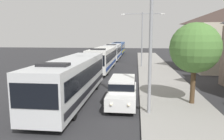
{
  "coord_description": "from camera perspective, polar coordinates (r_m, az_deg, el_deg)",
  "views": [
    {
      "loc": [
        3.3,
        -5.02,
        4.71
      ],
      "look_at": [
        1.31,
        12.58,
        1.92
      ],
      "focal_mm": 34.73,
      "sensor_mm": 36.0,
      "label": 1
    }
  ],
  "objects": [
    {
      "name": "bus_lead",
      "position": [
        16.13,
        -10.26,
        -1.98
      ],
      "size": [
        2.58,
        12.22,
        3.21
      ],
      "color": "silver",
      "rests_on": "ground_plane"
    },
    {
      "name": "bus_second_in_line",
      "position": [
        29.85,
        -2.46,
        3.15
      ],
      "size": [
        2.58,
        11.9,
        3.21
      ],
      "color": "silver",
      "rests_on": "ground_plane"
    },
    {
      "name": "bus_middle",
      "position": [
        43.38,
        0.34,
        4.97
      ],
      "size": [
        2.58,
        10.89,
        3.21
      ],
      "color": "silver",
      "rests_on": "ground_plane"
    },
    {
      "name": "bus_fourth_in_line",
      "position": [
        56.28,
        1.75,
        5.89
      ],
      "size": [
        2.58,
        12.34,
        3.21
      ],
      "color": "#284C8C",
      "rests_on": "ground_plane"
    },
    {
      "name": "white_suv",
      "position": [
        14.99,
        2.81,
        -5.25
      ],
      "size": [
        1.86,
        5.07,
        1.9
      ],
      "color": "white",
      "rests_on": "ground_plane"
    },
    {
      "name": "streetlamp_near",
      "position": [
        12.68,
        10.3,
        12.9
      ],
      "size": [
        6.32,
        0.28,
        8.97
      ],
      "color": "gray",
      "rests_on": "sidewalk"
    },
    {
      "name": "streetlamp_mid",
      "position": [
        32.65,
        7.95,
        9.52
      ],
      "size": [
        6.27,
        0.28,
        7.97
      ],
      "color": "gray",
      "rests_on": "sidewalk"
    },
    {
      "name": "roadside_tree",
      "position": [
        15.39,
        21.0,
        5.42
      ],
      "size": [
        3.34,
        3.34,
        5.46
      ],
      "color": "#4C3823",
      "rests_on": "sidewalk"
    }
  ]
}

